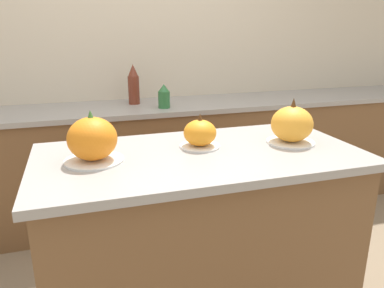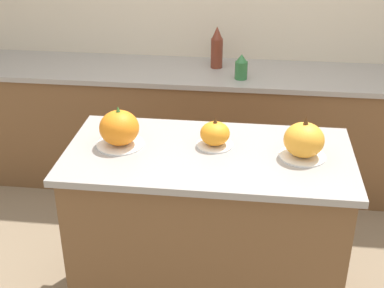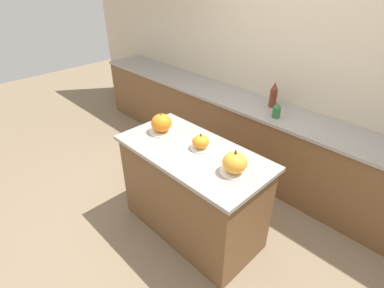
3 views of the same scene
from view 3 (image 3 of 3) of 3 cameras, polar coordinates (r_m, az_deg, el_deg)
The scene contains 9 objects.
ground_plane at distance 3.20m, azimuth 0.08°, elevation -15.47°, with size 12.00×12.00×0.00m, color #847056.
wall_back at distance 3.67m, azimuth 18.79°, elevation 12.63°, with size 8.00×0.06×2.50m.
kitchen_island at distance 2.87m, azimuth 0.09°, elevation -9.06°, with size 1.40×0.71×0.93m.
back_counter at distance 3.73m, azimuth 14.27°, elevation -0.01°, with size 6.00×0.60×0.90m.
pumpkin_cake_left at distance 2.85m, azimuth -5.83°, elevation 3.91°, with size 0.24×0.24×0.21m.
pumpkin_cake_center at distance 2.60m, azimuth 1.66°, elevation 0.34°, with size 0.18×0.18×0.15m.
pumpkin_cake_right at distance 2.31m, azimuth 8.14°, elevation -3.63°, with size 0.22×0.22×0.21m.
bottle_tall at distance 3.57m, azimuth 15.26°, elevation 9.00°, with size 0.08×0.08×0.30m.
bottle_short at distance 3.34m, azimuth 15.81°, elevation 6.20°, with size 0.09×0.09×0.17m.
Camera 3 is at (1.55, -1.53, 2.34)m, focal length 28.00 mm.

